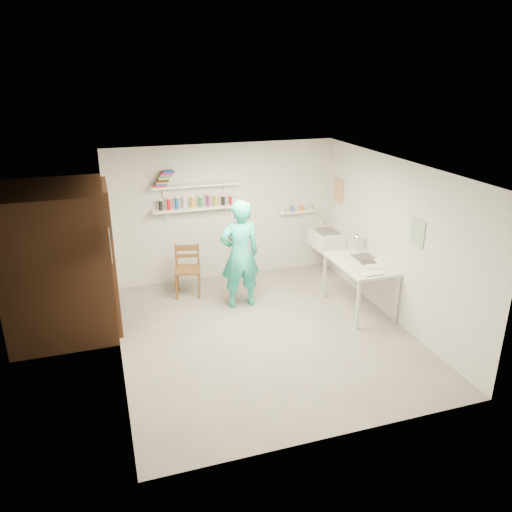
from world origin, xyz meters
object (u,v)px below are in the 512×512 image
object	(u,v)px
belfast_sink	(326,239)
wooden_chair	(187,270)
desk_lamp	(358,238)
work_table	(359,286)
man	(240,255)
wall_clock	(236,232)

from	to	relation	value
belfast_sink	wooden_chair	xyz separation A→B (m)	(-2.55, -0.07, -0.24)
wooden_chair	desk_lamp	distance (m)	2.83
desk_lamp	work_table	bearing A→B (deg)	-112.42
man	wooden_chair	xyz separation A→B (m)	(-0.72, 0.65, -0.41)
wooden_chair	work_table	distance (m)	2.79
belfast_sink	work_table	world-z (taller)	belfast_sink
belfast_sink	man	size ratio (longest dim) A/B	0.34
belfast_sink	man	bearing A→B (deg)	-158.59
man	work_table	bearing A→B (deg)	155.07
man	wall_clock	world-z (taller)	man
belfast_sink	wall_clock	world-z (taller)	wall_clock
belfast_sink	wall_clock	size ratio (longest dim) A/B	1.92
desk_lamp	wooden_chair	bearing A→B (deg)	161.53
wall_clock	desk_lamp	bearing A→B (deg)	-15.68
wall_clock	work_table	size ratio (longest dim) A/B	0.26
desk_lamp	wall_clock	bearing A→B (deg)	166.57
wooden_chair	desk_lamp	bearing A→B (deg)	-5.96
work_table	desk_lamp	xyz separation A→B (m)	(0.20, 0.48, 0.62)
wall_clock	wooden_chair	bearing A→B (deg)	147.56
wall_clock	man	bearing A→B (deg)	-94.50
desk_lamp	man	bearing A→B (deg)	173.00
man	wooden_chair	bearing A→B (deg)	-44.01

